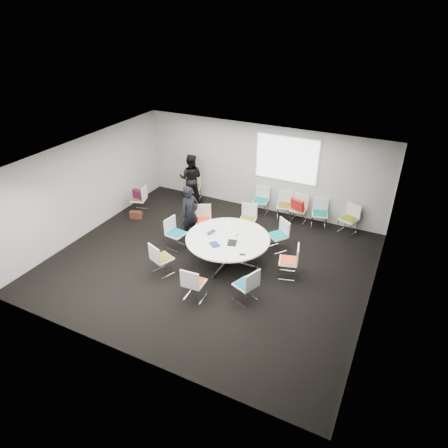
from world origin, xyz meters
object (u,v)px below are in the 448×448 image
at_px(conference_table, 228,244).
at_px(chair_back_c, 298,214).
at_px(chair_ring_c, 247,225).
at_px(chair_ring_f, 162,264).
at_px(chair_ring_d, 204,226).
at_px(chair_ring_b, 278,241).
at_px(chair_back_a, 260,205).
at_px(chair_spare_left, 140,204).
at_px(brown_bag, 136,215).
at_px(chair_ring_e, 176,239).
at_px(chair_person_back, 194,192).
at_px(chair_ring_h, 246,291).
at_px(chair_ring_g, 194,289).
at_px(chair_back_e, 348,224).
at_px(chair_back_d, 319,219).
at_px(laptop, 212,233).
at_px(person_main, 190,213).
at_px(chair_back_b, 284,210).
at_px(cup, 237,234).
at_px(chair_ring_a, 288,267).
at_px(maroon_bag, 138,194).
at_px(person_back, 191,178).

distance_m(conference_table, chair_back_c, 3.09).
distance_m(conference_table, chair_ring_c, 1.61).
relative_size(chair_ring_c, chair_ring_f, 1.00).
distance_m(chair_ring_d, chair_ring_f, 2.16).
relative_size(chair_ring_b, chair_ring_c, 1.00).
height_order(chair_back_a, chair_spare_left, same).
distance_m(chair_ring_d, brown_bag, 2.41).
bearing_deg(chair_ring_e, chair_person_back, -151.44).
distance_m(chair_ring_h, chair_spare_left, 5.48).
xyz_separation_m(chair_ring_g, chair_back_e, (2.57, 4.63, 0.00)).
height_order(chair_back_a, chair_back_d, same).
xyz_separation_m(chair_back_c, chair_back_d, (0.65, -0.01, 0.00)).
distance_m(chair_ring_b, chair_ring_c, 1.19).
relative_size(chair_spare_left, laptop, 2.96).
bearing_deg(chair_ring_g, person_main, 118.84).
xyz_separation_m(conference_table, chair_back_b, (0.55, 2.94, -0.26)).
xyz_separation_m(chair_ring_h, cup, (-0.89, 1.42, 0.50)).
bearing_deg(chair_back_b, chair_ring_c, 48.81).
bearing_deg(chair_person_back, chair_ring_a, 126.91).
relative_size(chair_back_c, maroon_bag, 2.20).
bearing_deg(chair_ring_e, chair_back_e, 133.22).
bearing_deg(maroon_bag, chair_ring_a, -12.52).
xyz_separation_m(chair_ring_f, chair_back_c, (2.27, 4.10, 0.00)).
bearing_deg(chair_back_b, person_main, 34.22).
xyz_separation_m(chair_ring_e, maroon_bag, (-2.23, 1.32, 0.34)).
distance_m(chair_ring_g, person_back, 5.20).
distance_m(conference_table, chair_back_d, 3.35).
xyz_separation_m(chair_back_d, chair_person_back, (-4.38, 0.02, 0.00)).
height_order(conference_table, chair_back_e, chair_back_e).
relative_size(chair_ring_b, maroon_bag, 2.20).
bearing_deg(maroon_bag, chair_back_c, 18.29).
xyz_separation_m(conference_table, chair_ring_a, (1.63, 0.09, -0.26)).
distance_m(chair_ring_c, person_back, 2.88).
relative_size(chair_ring_c, chair_ring_d, 1.00).
distance_m(chair_ring_e, chair_ring_g, 2.28).
bearing_deg(chair_back_c, person_main, 42.54).
xyz_separation_m(chair_ring_g, person_main, (-1.44, 2.30, 0.53)).
bearing_deg(chair_back_c, chair_ring_h, 90.51).
bearing_deg(chair_back_b, brown_bag, 11.70).
relative_size(conference_table, chair_ring_g, 2.46).
xyz_separation_m(chair_ring_d, brown_bag, (-2.40, -0.10, -0.16)).
relative_size(chair_ring_g, chair_back_b, 1.00).
bearing_deg(brown_bag, chair_ring_a, -8.26).
bearing_deg(chair_ring_b, brown_bag, 40.73).
distance_m(chair_spare_left, chair_person_back, 1.94).
xyz_separation_m(cup, maroon_bag, (-3.98, 1.11, -0.16)).
bearing_deg(chair_back_a, brown_bag, 26.97).
height_order(chair_ring_b, chair_back_c, same).
distance_m(chair_ring_f, chair_person_back, 4.35).
bearing_deg(chair_person_back, chair_ring_c, 132.79).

